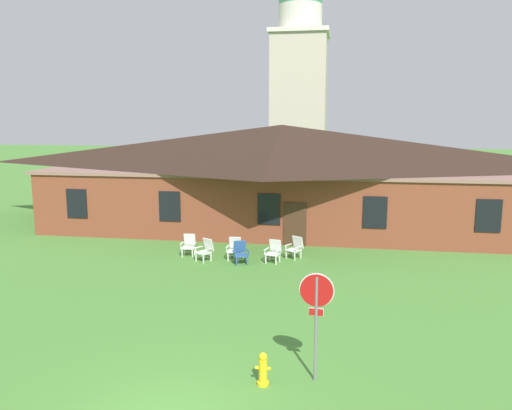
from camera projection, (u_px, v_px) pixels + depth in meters
The scene contains 10 objects.
brick_building at pixel (281, 174), 29.08m from camera, with size 25.93×10.40×5.72m.
dome_tower at pixel (299, 87), 45.33m from camera, with size 5.18×5.18×19.35m.
stop_sign at pixel (316, 305), 11.59m from camera, with size 0.80×0.09×2.60m.
lawn_chair_by_porch at pixel (189, 244), 22.70m from camera, with size 0.67×0.70×0.96m.
lawn_chair_near_door at pixel (205, 249), 21.83m from camera, with size 0.83×0.86×0.96m.
lawn_chair_left_end at pixel (235, 248), 22.09m from camera, with size 0.66×0.69×0.96m.
lawn_chair_middle at pixel (240, 252), 21.43m from camera, with size 0.78×0.83×0.96m.
lawn_chair_right_end at pixel (274, 251), 21.62m from camera, with size 0.73×0.78×0.96m.
lawn_chair_far_side at pixel (295, 247), 22.24m from camera, with size 0.84×0.86×0.96m.
fire_hydrant at pixel (263, 370), 11.63m from camera, with size 0.36×0.28×0.79m.
Camera 1 is at (3.38, -8.86, 6.06)m, focal length 35.59 mm.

